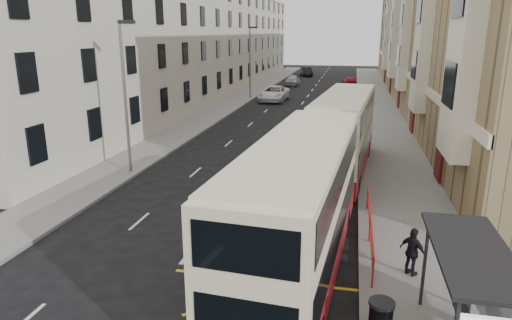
% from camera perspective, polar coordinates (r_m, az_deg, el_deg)
% --- Properties ---
extents(ground, '(200.00, 200.00, 0.00)m').
position_cam_1_polar(ground, '(13.71, -14.00, -18.27)').
color(ground, black).
rests_on(ground, ground).
extents(pavement_right, '(4.00, 120.00, 0.15)m').
position_cam_1_polar(pavement_right, '(40.88, 15.51, 4.59)').
color(pavement_right, slate).
rests_on(pavement_right, ground).
extents(pavement_left, '(3.00, 120.00, 0.15)m').
position_cam_1_polar(pavement_left, '(42.78, -5.75, 5.56)').
color(pavement_left, slate).
rests_on(pavement_left, ground).
extents(kerb_right, '(0.25, 120.00, 0.15)m').
position_cam_1_polar(kerb_right, '(40.80, 12.70, 4.76)').
color(kerb_right, gray).
rests_on(kerb_right, ground).
extents(kerb_left, '(0.25, 120.00, 0.15)m').
position_cam_1_polar(kerb_left, '(42.35, -3.81, 5.50)').
color(kerb_left, gray).
rests_on(kerb_left, ground).
extents(road_markings, '(10.00, 110.00, 0.01)m').
position_cam_1_polar(road_markings, '(55.88, 6.41, 7.85)').
color(road_markings, silver).
rests_on(road_markings, ground).
extents(terrace_right, '(10.75, 79.00, 15.25)m').
position_cam_1_polar(terrace_right, '(56.29, 22.46, 14.53)').
color(terrace_right, '#957E56').
rests_on(terrace_right, ground).
extents(terrace_left, '(9.18, 79.00, 13.25)m').
position_cam_1_polar(terrace_left, '(58.70, -6.93, 14.59)').
color(terrace_left, beige).
rests_on(terrace_left, ground).
extents(bus_shelter, '(1.65, 4.25, 2.70)m').
position_cam_1_polar(bus_shelter, '(11.52, 26.21, -14.14)').
color(bus_shelter, black).
rests_on(bus_shelter, pavement_right).
extents(guard_railing, '(0.06, 6.56, 1.01)m').
position_cam_1_polar(guard_railing, '(17.24, 14.08, -7.67)').
color(guard_railing, '#B01F1C').
rests_on(guard_railing, pavement_right).
extents(street_lamp_near, '(0.93, 0.18, 8.00)m').
position_cam_1_polar(street_lamp_near, '(25.19, -16.02, 8.45)').
color(street_lamp_near, slate).
rests_on(street_lamp_near, pavement_left).
extents(street_lamp_far, '(0.93, 0.18, 8.00)m').
position_cam_1_polar(street_lamp_far, '(53.48, -0.72, 12.58)').
color(street_lamp_far, slate).
rests_on(street_lamp_far, pavement_left).
extents(double_decker_front, '(3.39, 11.35, 4.46)m').
position_cam_1_polar(double_decker_front, '(14.25, 5.43, -6.14)').
color(double_decker_front, beige).
rests_on(double_decker_front, ground).
extents(double_decker_rear, '(3.51, 11.14, 4.37)m').
position_cam_1_polar(double_decker_rear, '(25.42, 10.90, 3.31)').
color(double_decker_rear, beige).
rests_on(double_decker_rear, ground).
extents(litter_bin, '(0.65, 0.65, 1.07)m').
position_cam_1_polar(litter_bin, '(12.32, 15.30, -18.72)').
color(litter_bin, black).
rests_on(litter_bin, pavement_right).
extents(pedestrian_far, '(0.95, 0.90, 1.58)m').
position_cam_1_polar(pedestrian_far, '(15.32, 19.00, -10.81)').
color(pedestrian_far, black).
rests_on(pedestrian_far, pavement_right).
extents(white_van, '(3.07, 6.15, 1.67)m').
position_cam_1_polar(white_van, '(52.17, 2.27, 8.30)').
color(white_van, white).
rests_on(white_van, ground).
extents(car_silver, '(1.95, 4.58, 1.54)m').
position_cam_1_polar(car_silver, '(67.42, 4.52, 9.89)').
color(car_silver, '#A3A6AA').
rests_on(car_silver, ground).
extents(car_dark, '(2.82, 5.14, 1.61)m').
position_cam_1_polar(car_dark, '(82.44, 6.28, 10.92)').
color(car_dark, black).
rests_on(car_dark, ground).
extents(car_red, '(2.37, 4.58, 1.27)m').
position_cam_1_polar(car_red, '(68.30, 11.62, 9.58)').
color(car_red, '#AF0818').
rests_on(car_red, ground).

